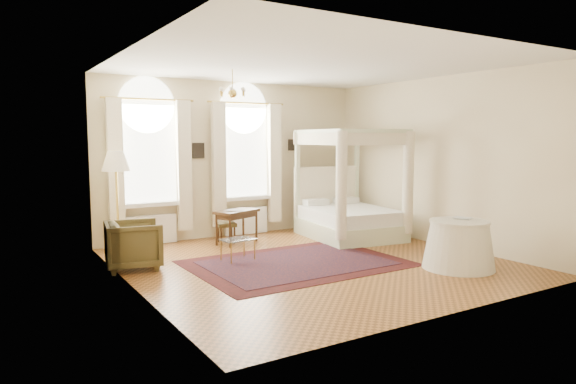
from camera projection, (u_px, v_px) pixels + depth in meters
name	position (u px, v px, depth m)	size (l,w,h in m)	color
ground	(313.00, 262.00, 8.72)	(6.00, 6.00, 0.00)	#985D2C
room_walls	(313.00, 146.00, 8.52)	(6.00, 6.00, 6.00)	beige
window_left	(150.00, 170.00, 10.01)	(1.62, 0.27, 3.29)	silver
window_right	(246.00, 167.00, 11.11)	(1.62, 0.27, 3.29)	silver
chandelier	(232.00, 92.00, 8.97)	(0.51, 0.45, 0.50)	#B2903B
wall_pictures	(239.00, 148.00, 11.09)	(2.54, 0.03, 0.39)	black
canopy_bed	(350.00, 213.00, 10.87)	(1.96, 2.30, 2.28)	beige
nightstand	(340.00, 212.00, 12.34)	(0.47, 0.42, 0.67)	#3A230F
nightstand_lamp	(340.00, 187.00, 12.27)	(0.28, 0.28, 0.41)	#B2903B
writing_desk	(237.00, 215.00, 10.24)	(1.01, 0.77, 0.67)	#3A230F
laptop	(234.00, 210.00, 10.17)	(0.34, 0.22, 0.03)	black
stool	(226.00, 226.00, 10.29)	(0.43, 0.43, 0.41)	#4E3F21
armchair	(134.00, 245.00, 8.27)	(0.83, 0.86, 0.78)	#43391C
coffee_table	(238.00, 241.00, 8.81)	(0.61, 0.47, 0.38)	white
floor_lamp	(116.00, 167.00, 9.01)	(0.48, 0.48, 1.88)	#B2903B
oriental_rug	(297.00, 263.00, 8.65)	(3.52, 2.54, 0.01)	#441011
side_table	(459.00, 245.00, 8.29)	(1.15, 1.15, 0.78)	silver
book	(461.00, 219.00, 8.34)	(0.20, 0.26, 0.02)	black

